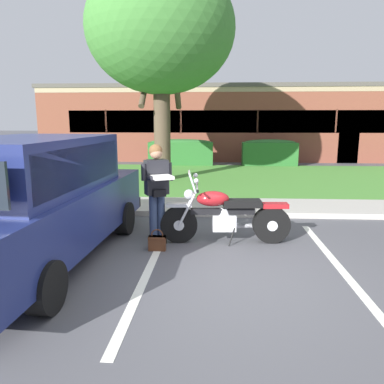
% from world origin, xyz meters
% --- Properties ---
extents(ground_plane, '(140.00, 140.00, 0.00)m').
position_xyz_m(ground_plane, '(0.00, 0.00, 0.00)').
color(ground_plane, '#4C4C51').
extents(curb_strip, '(60.00, 0.20, 0.12)m').
position_xyz_m(curb_strip, '(0.00, 3.10, 0.06)').
color(curb_strip, '#ADA89E').
rests_on(curb_strip, ground).
extents(concrete_walk, '(60.00, 1.50, 0.08)m').
position_xyz_m(concrete_walk, '(0.00, 3.95, 0.04)').
color(concrete_walk, '#ADA89E').
rests_on(concrete_walk, ground).
extents(grass_lawn, '(60.00, 7.43, 0.06)m').
position_xyz_m(grass_lawn, '(0.00, 8.42, 0.03)').
color(grass_lawn, '#478433').
rests_on(grass_lawn, ground).
extents(stall_stripe_0, '(0.15, 4.40, 0.01)m').
position_xyz_m(stall_stripe_0, '(-1.08, 0.20, 0.00)').
color(stall_stripe_0, silver).
rests_on(stall_stripe_0, ground).
extents(stall_stripe_1, '(0.15, 4.40, 0.01)m').
position_xyz_m(stall_stripe_1, '(1.66, 0.20, 0.00)').
color(stall_stripe_1, silver).
rests_on(stall_stripe_1, ground).
extents(motorcycle, '(2.24, 0.82, 1.26)m').
position_xyz_m(motorcycle, '(0.12, 1.33, 0.49)').
color(motorcycle, black).
rests_on(motorcycle, ground).
extents(rider_person, '(0.58, 0.67, 1.70)m').
position_xyz_m(rider_person, '(-1.13, 1.24, 1.01)').
color(rider_person, black).
rests_on(rider_person, ground).
extents(handbag, '(0.28, 0.13, 0.36)m').
position_xyz_m(handbag, '(-1.08, 0.86, 0.14)').
color(handbag, '#562D19').
rests_on(handbag, ground).
extents(parked_suv_adjacent, '(2.22, 4.93, 1.86)m').
position_xyz_m(parked_suv_adjacent, '(-2.80, 0.27, 0.96)').
color(parked_suv_adjacent, navy).
rests_on(parked_suv_adjacent, ground).
extents(shade_tree, '(4.84, 4.84, 7.05)m').
position_xyz_m(shade_tree, '(-1.93, 7.79, 4.95)').
color(shade_tree, '#4C3D2D').
rests_on(shade_tree, ground).
extents(hedge_left, '(2.98, 0.90, 1.24)m').
position_xyz_m(hedge_left, '(-1.69, 12.33, 0.65)').
color(hedge_left, '#286028').
rests_on(hedge_left, ground).
extents(hedge_center_left, '(2.47, 0.90, 1.24)m').
position_xyz_m(hedge_center_left, '(2.40, 12.33, 0.65)').
color(hedge_center_left, '#286028').
rests_on(hedge_center_left, ground).
extents(brick_building, '(22.58, 8.34, 3.90)m').
position_xyz_m(brick_building, '(1.99, 17.90, 1.95)').
color(brick_building, brown).
rests_on(brick_building, ground).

